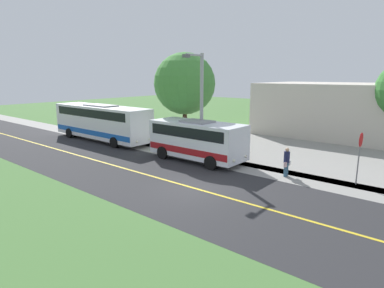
% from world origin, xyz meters
% --- Properties ---
extents(ground_plane, '(120.00, 120.00, 0.00)m').
position_xyz_m(ground_plane, '(0.00, 0.00, 0.00)').
color(ground_plane, '#477238').
extents(road_surface, '(8.00, 100.00, 0.01)m').
position_xyz_m(road_surface, '(0.00, 0.00, 0.00)').
color(road_surface, '#28282B').
rests_on(road_surface, ground).
extents(sidewalk, '(2.40, 100.00, 0.01)m').
position_xyz_m(sidewalk, '(-5.20, 0.00, 0.00)').
color(sidewalk, gray).
rests_on(sidewalk, ground).
extents(parking_lot_surface, '(14.00, 36.00, 0.01)m').
position_xyz_m(parking_lot_surface, '(-12.40, 3.00, 0.00)').
color(parking_lot_surface, gray).
rests_on(parking_lot_surface, ground).
extents(road_centre_line, '(0.16, 100.00, 0.00)m').
position_xyz_m(road_centre_line, '(0.00, 0.00, 0.01)').
color(road_centre_line, gold).
rests_on(road_centre_line, ground).
extents(shuttle_bus_front, '(2.80, 6.98, 2.81)m').
position_xyz_m(shuttle_bus_front, '(-4.57, -3.49, 1.55)').
color(shuttle_bus_front, white).
rests_on(shuttle_bus_front, ground).
extents(transit_bus_rear, '(2.77, 11.26, 3.25)m').
position_xyz_m(transit_bus_rear, '(-4.56, -14.64, 1.78)').
color(transit_bus_rear, white).
rests_on(transit_bus_rear, ground).
extents(pedestrian_with_bags, '(0.72, 0.34, 1.72)m').
position_xyz_m(pedestrian_with_bags, '(-5.07, 2.83, 0.93)').
color(pedestrian_with_bags, '#335972').
rests_on(pedestrian_with_bags, ground).
extents(stop_sign, '(0.76, 0.07, 2.88)m').
position_xyz_m(stop_sign, '(-6.10, 6.41, 1.96)').
color(stop_sign, slate).
rests_on(stop_sign, ground).
extents(street_light_pole, '(1.97, 0.24, 7.27)m').
position_xyz_m(street_light_pole, '(-4.87, -3.46, 4.04)').
color(street_light_pole, '#9E9EA3').
rests_on(street_light_pole, ground).
extents(tree_curbside, '(4.93, 4.93, 7.63)m').
position_xyz_m(tree_curbside, '(-7.40, -7.09, 5.16)').
color(tree_curbside, '#4C3826').
rests_on(tree_curbside, ground).
extents(commercial_building, '(10.00, 20.09, 5.06)m').
position_xyz_m(commercial_building, '(-21.40, 3.82, 2.53)').
color(commercial_building, beige).
rests_on(commercial_building, ground).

